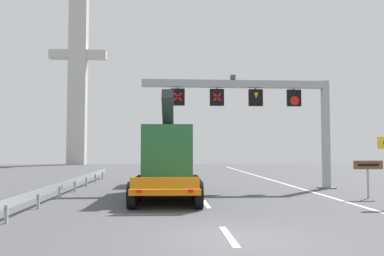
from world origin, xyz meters
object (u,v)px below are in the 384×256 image
heavy_haul_truck_orange (169,156)px  bridge_pylon_distant (78,73)px  tourist_info_sign_brown (368,170)px  overhead_lane_gantry (260,101)px

heavy_haul_truck_orange → bridge_pylon_distant: size_ratio=0.50×
tourist_info_sign_brown → bridge_pylon_distant: bearing=118.3°
heavy_haul_truck_orange → bridge_pylon_distant: bearing=109.8°
tourist_info_sign_brown → bridge_pylon_distant: size_ratio=0.06×
overhead_lane_gantry → bridge_pylon_distant: (-20.12, 39.95, 9.26)m
bridge_pylon_distant → heavy_haul_truck_orange: bearing=-70.2°
heavy_haul_truck_orange → tourist_info_sign_brown: bearing=-25.4°
tourist_info_sign_brown → bridge_pylon_distant: bridge_pylon_distant is taller
overhead_lane_gantry → heavy_haul_truck_orange: overhead_lane_gantry is taller
tourist_info_sign_brown → overhead_lane_gantry: bearing=129.5°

